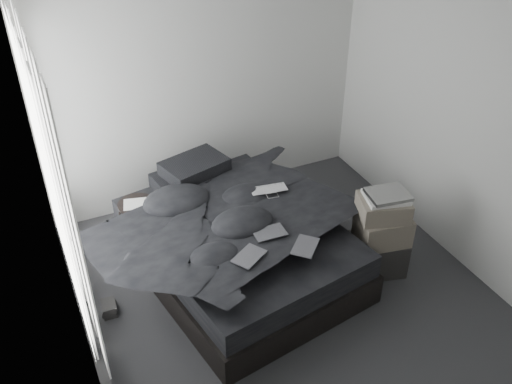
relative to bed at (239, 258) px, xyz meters
name	(u,v)px	position (x,y,z in m)	size (l,w,h in m)	color
floor	(293,303)	(0.26, -0.64, -0.15)	(3.60, 4.20, 0.01)	#2F2F32
ceiling	(307,23)	(0.26, -0.64, 2.45)	(3.60, 4.20, 0.01)	white
wall_back	(205,88)	(0.26, 1.46, 1.15)	(3.60, 0.01, 2.60)	silver
wall_left	(67,248)	(-1.54, -0.64, 1.15)	(0.01, 4.20, 2.60)	silver
wall_right	(474,139)	(2.06, -0.64, 1.15)	(0.01, 4.20, 2.60)	silver
window_left	(49,176)	(-1.52, 0.26, 1.20)	(0.02, 2.00, 2.30)	white
curtain_left	(57,182)	(-1.47, 0.26, 1.13)	(0.06, 2.12, 2.48)	white
bed	(239,258)	(0.00, 0.00, 0.00)	(1.68, 2.22, 0.30)	black
mattress	(238,236)	(0.00, 0.00, 0.27)	(1.61, 2.15, 0.24)	black
duvet	(241,218)	(0.01, -0.05, 0.52)	(1.64, 1.89, 0.26)	black
pillow_lower	(188,180)	(-0.19, 0.84, 0.46)	(0.67, 0.45, 0.15)	black
pillow_upper	(194,167)	(-0.12, 0.83, 0.61)	(0.62, 0.43, 0.14)	black
laptop	(270,186)	(0.39, 0.12, 0.66)	(0.36, 0.23, 0.03)	silver
comic_a	(249,249)	(-0.17, -0.63, 0.65)	(0.28, 0.18, 0.01)	black
comic_b	(270,225)	(0.12, -0.42, 0.66)	(0.28, 0.18, 0.01)	black
comic_c	(306,238)	(0.31, -0.71, 0.66)	(0.28, 0.18, 0.01)	black
side_stand	(140,231)	(-0.80, 0.58, 0.18)	(0.36, 0.36, 0.66)	black
papers	(137,204)	(-0.79, 0.57, 0.52)	(0.25, 0.19, 0.01)	white
floor_books	(109,308)	(-1.29, -0.04, -0.09)	(0.12, 0.18, 0.12)	black
box_lower	(377,254)	(1.23, -0.56, 0.03)	(0.50, 0.39, 0.37)	black
box_mid	(383,228)	(1.24, -0.57, 0.36)	(0.46, 0.37, 0.28)	#6B6255
box_upper	(383,208)	(1.22, -0.55, 0.59)	(0.44, 0.36, 0.19)	#6B6255
art_book_white	(386,197)	(1.23, -0.56, 0.71)	(0.38, 0.30, 0.04)	silver
art_book_snake	(388,194)	(1.24, -0.57, 0.75)	(0.37, 0.29, 0.03)	silver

